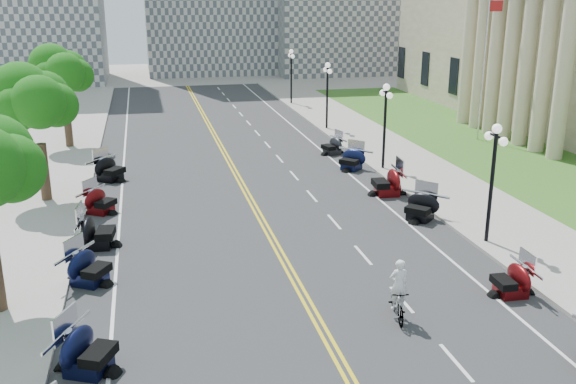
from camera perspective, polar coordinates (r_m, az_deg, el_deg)
ground at (r=21.60m, az=2.07°, el=-10.40°), size 160.00×160.00×0.00m
road at (r=30.59m, az=-2.71°, el=-1.87°), size 16.00×90.00×0.01m
centerline_yellow_a at (r=30.57m, az=-2.93°, el=-1.87°), size 0.12×90.00×0.00m
centerline_yellow_b at (r=30.61m, az=-2.49°, el=-1.84°), size 0.12×90.00×0.00m
edge_line_north at (r=32.26m, az=8.55°, el=-1.02°), size 0.12×90.00×0.00m
edge_line_south at (r=30.22m, az=-14.76°, el=-2.68°), size 0.12×90.00×0.00m
lane_dash_5 at (r=19.41m, az=14.71°, el=-14.42°), size 0.12×2.00×0.00m
lane_dash_6 at (r=22.55m, az=10.06°, el=-9.38°), size 0.12×2.00×0.00m
lane_dash_7 at (r=25.93m, az=6.68°, el=-5.57°), size 0.12×2.00×0.00m
lane_dash_8 at (r=29.46m, az=4.13°, el=-2.65°), size 0.12×2.00×0.00m
lane_dash_9 at (r=33.10m, az=2.13°, el=-0.35°), size 0.12×2.00×0.00m
lane_dash_10 at (r=36.82m, az=0.54°, el=1.49°), size 0.12×2.00×0.00m
lane_dash_11 at (r=40.59m, az=-0.76°, el=2.98°), size 0.12×2.00×0.00m
lane_dash_12 at (r=44.40m, az=-1.84°, el=4.22°), size 0.12×2.00×0.00m
lane_dash_13 at (r=48.24m, az=-2.75°, el=5.27°), size 0.12×2.00×0.00m
lane_dash_14 at (r=52.10m, az=-3.53°, el=6.15°), size 0.12×2.00×0.00m
lane_dash_15 at (r=55.99m, az=-4.21°, el=6.92°), size 0.12×2.00×0.00m
lane_dash_16 at (r=59.89m, az=-4.80°, el=7.58°), size 0.12×2.00×0.00m
lane_dash_17 at (r=63.80m, az=-5.31°, el=8.16°), size 0.12×2.00×0.00m
lane_dash_18 at (r=67.72m, az=-5.77°, el=8.68°), size 0.12×2.00×0.00m
lane_dash_19 at (r=71.65m, az=-6.18°, el=9.13°), size 0.12×2.00×0.00m
sidewalk_north at (r=33.90m, az=15.03°, el=-0.41°), size 5.00×90.00×0.15m
sidewalk_south at (r=30.66m, az=-22.44°, el=-3.03°), size 5.00×90.00×0.15m
lawn at (r=43.99m, az=18.38°, el=3.27°), size 9.00×60.00×0.10m
street_lamp_2 at (r=27.29m, az=17.64°, el=0.65°), size 0.50×1.20×4.90m
street_lamp_3 at (r=37.79m, az=8.59°, el=5.74°), size 0.50×1.20×4.90m
street_lamp_4 at (r=48.98m, az=3.50°, el=8.52°), size 0.50×1.20×4.90m
street_lamp_5 at (r=60.49m, az=0.29°, el=10.22°), size 0.50×1.20×4.90m
flagpole at (r=46.81m, az=16.99°, el=10.37°), size 1.10×0.20×10.00m
tree_3 at (r=33.28m, az=-21.46°, el=6.96°), size 4.80×4.80×9.20m
tree_4 at (r=45.07m, az=-19.37°, el=9.59°), size 4.80×4.80×9.20m
motorcycle_n_5 at (r=23.56m, az=19.27°, el=-7.25°), size 1.88×1.88×1.27m
motorcycle_n_7 at (r=30.06m, az=11.71°, el=-1.19°), size 2.81×2.81×1.39m
motorcycle_n_8 at (r=33.46m, az=8.81°, el=1.02°), size 2.41×2.41×1.56m
motorcycle_n_9 at (r=38.07m, az=5.67°, el=2.98°), size 2.76×2.76×1.37m
motorcycle_n_10 at (r=41.69m, az=3.94°, el=4.20°), size 2.19×2.19×1.25m
motorcycle_s_5 at (r=18.88m, az=-17.41°, el=-13.12°), size 2.76×2.76×1.45m
motorcycle_s_6 at (r=24.16m, az=-17.29°, el=-6.28°), size 2.73×2.73×1.39m
motorcycle_s_7 at (r=27.41m, az=-16.65°, el=-3.25°), size 2.39×2.39×1.52m
motorcycle_s_8 at (r=31.63m, az=-16.36°, el=-0.67°), size 2.62×2.62×1.32m
motorcycle_s_9 at (r=37.00m, az=-15.57°, el=2.08°), size 2.96×2.96×1.47m
bicycle at (r=21.08m, az=9.70°, el=-9.70°), size 0.86×1.90×1.11m
cyclist_rider at (r=20.49m, az=9.90°, el=-6.20°), size 0.62×0.41×1.70m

